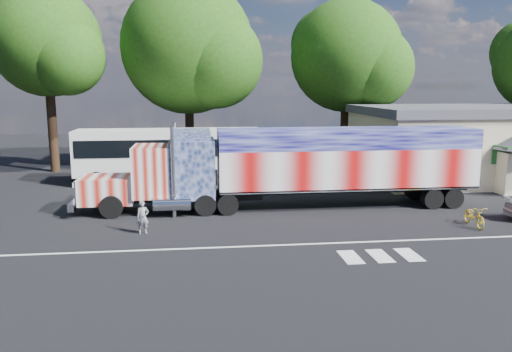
{
  "coord_description": "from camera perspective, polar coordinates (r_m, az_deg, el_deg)",
  "views": [
    {
      "loc": [
        -3.1,
        -22.88,
        6.59
      ],
      "look_at": [
        0.0,
        3.0,
        1.9
      ],
      "focal_mm": 35.0,
      "sensor_mm": 36.0,
      "label": 1
    }
  ],
  "objects": [
    {
      "name": "tree_nw_a",
      "position": [
        41.85,
        -22.67,
        13.87
      ],
      "size": [
        8.62,
        8.2,
        14.0
      ],
      "color": "black",
      "rests_on": "ground"
    },
    {
      "name": "bicycle",
      "position": [
        26.03,
        23.68,
        -4.2
      ],
      "size": [
        0.78,
        1.95,
        1.01
      ],
      "primitive_type": "imported",
      "rotation": [
        0.0,
        0.0,
        -0.06
      ],
      "color": "gold",
      "rests_on": "ground"
    },
    {
      "name": "semi_truck",
      "position": [
        27.29,
        4.89,
        1.31
      ],
      "size": [
        21.79,
        3.44,
        4.65
      ],
      "color": "black",
      "rests_on": "ground"
    },
    {
      "name": "tree_ne_a",
      "position": [
        43.78,
        10.53,
        13.28
      ],
      "size": [
        9.87,
        9.4,
        13.83
      ],
      "color": "black",
      "rests_on": "ground"
    },
    {
      "name": "woman",
      "position": [
        23.19,
        -12.82,
        -4.62
      ],
      "size": [
        0.63,
        0.5,
        1.52
      ],
      "primitive_type": "imported",
      "rotation": [
        0.0,
        0.0,
        0.28
      ],
      "color": "slate",
      "rests_on": "ground"
    },
    {
      "name": "lane_markings",
      "position": [
        20.77,
        6.99,
        -8.35
      ],
      "size": [
        30.0,
        2.67,
        0.01
      ],
      "color": "silver",
      "rests_on": "ground"
    },
    {
      "name": "tree_n_mid",
      "position": [
        40.94,
        -7.54,
        14.3
      ],
      "size": [
        11.02,
        10.5,
        14.89
      ],
      "color": "black",
      "rests_on": "ground"
    },
    {
      "name": "coach_bus",
      "position": [
        35.15,
        -9.85,
        2.39
      ],
      "size": [
        12.66,
        2.95,
        3.68
      ],
      "color": "white",
      "rests_on": "ground"
    },
    {
      "name": "ground",
      "position": [
        24.01,
        0.85,
        -5.73
      ],
      "size": [
        100.0,
        100.0,
        0.0
      ],
      "primitive_type": "plane",
      "color": "black"
    }
  ]
}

